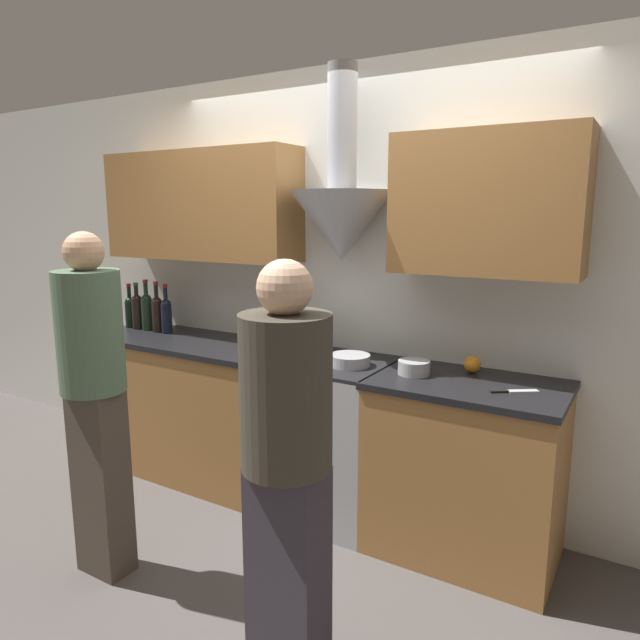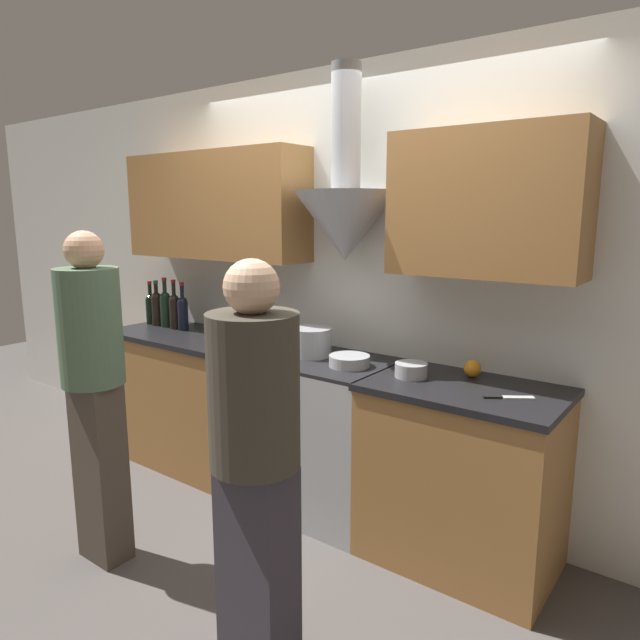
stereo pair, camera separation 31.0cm
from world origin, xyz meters
name	(u,v)px [view 1 (the left image)]	position (x,y,z in m)	size (l,w,h in m)	color
ground_plane	(301,534)	(0.00, 0.00, 0.00)	(12.00, 12.00, 0.00)	#4C4744
wall_back	(339,261)	(-0.09, 0.57, 1.47)	(8.40, 0.59, 2.60)	silver
counter_left	(193,405)	(-1.07, 0.30, 0.47)	(1.48, 0.62, 0.93)	#9E6B38
counter_right	(465,468)	(0.81, 0.30, 0.47)	(0.95, 0.62, 0.93)	#9E6B38
stove_range	(329,436)	(0.00, 0.30, 0.47)	(0.69, 0.60, 0.93)	#A8AAAF
wine_bottle_0	(130,310)	(-1.72, 0.37, 1.06)	(0.07, 0.07, 0.32)	black
wine_bottle_1	(137,310)	(-1.64, 0.36, 1.07)	(0.08, 0.08, 0.34)	black
wine_bottle_2	(147,310)	(-1.54, 0.37, 1.07)	(0.08, 0.08, 0.36)	black
wine_bottle_3	(157,312)	(-1.43, 0.36, 1.07)	(0.07, 0.07, 0.36)	black
wine_bottle_4	(166,314)	(-1.34, 0.36, 1.07)	(0.07, 0.07, 0.34)	black
stock_pot	(308,342)	(-0.16, 0.33, 1.01)	(0.24, 0.24, 0.17)	#A8AAAF
mixing_bowl	(350,360)	(0.16, 0.26, 0.96)	(0.22, 0.22, 0.06)	#A8AAAF
orange_fruit	(472,364)	(0.77, 0.47, 0.97)	(0.09, 0.09, 0.09)	orange
saucepan	(414,367)	(0.52, 0.28, 0.97)	(0.17, 0.17, 0.07)	#A8AAAF
chefs_knife	(515,391)	(1.04, 0.24, 0.93)	(0.21, 0.15, 0.01)	silver
person_foreground_left	(94,390)	(-0.66, -0.76, 0.93)	(0.30, 0.30, 1.68)	#473D33
person_foreground_right	(287,459)	(0.49, -0.84, 0.89)	(0.33, 0.33, 1.61)	#38333D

